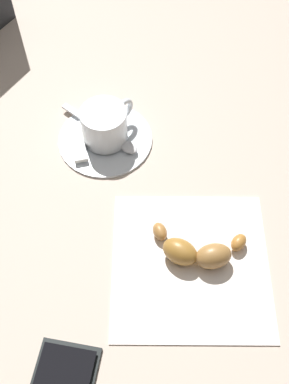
# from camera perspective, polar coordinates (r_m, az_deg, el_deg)

# --- Properties ---
(ground_plane) EXTENTS (1.80, 1.80, 0.00)m
(ground_plane) POSITION_cam_1_polar(r_m,az_deg,el_deg) (0.65, 0.91, -1.40)
(ground_plane) COLOR #B4A292
(saucer) EXTENTS (0.14, 0.14, 0.01)m
(saucer) POSITION_cam_1_polar(r_m,az_deg,el_deg) (0.72, -4.63, 6.30)
(saucer) COLOR silver
(saucer) RESTS_ON ground
(espresso_cup) EXTENTS (0.07, 0.08, 0.05)m
(espresso_cup) POSITION_cam_1_polar(r_m,az_deg,el_deg) (0.69, -4.66, 7.97)
(espresso_cup) COLOR silver
(espresso_cup) RESTS_ON saucer
(teaspoon) EXTENTS (0.12, 0.10, 0.01)m
(teaspoon) POSITION_cam_1_polar(r_m,az_deg,el_deg) (0.71, -4.01, 6.63)
(teaspoon) COLOR silver
(teaspoon) RESTS_ON saucer
(sugar_packet) EXTENTS (0.07, 0.02, 0.01)m
(sugar_packet) POSITION_cam_1_polar(r_m,az_deg,el_deg) (0.71, -7.91, 5.87)
(sugar_packet) COLOR white
(sugar_packet) RESTS_ON saucer
(napkin) EXTENTS (0.23, 0.23, 0.00)m
(napkin) POSITION_cam_1_polar(r_m,az_deg,el_deg) (0.61, 5.43, -8.47)
(napkin) COLOR silver
(napkin) RESTS_ON ground
(croissant) EXTENTS (0.08, 0.12, 0.03)m
(croissant) POSITION_cam_1_polar(r_m,az_deg,el_deg) (0.60, 6.19, -6.96)
(croissant) COLOR #A16E38
(croissant) RESTS_ON napkin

